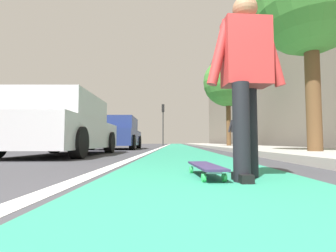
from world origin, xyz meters
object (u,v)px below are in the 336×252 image
street_tree_near (310,2)px  parked_car_mid (118,134)px  skater_person (246,73)px  pedestrian_distant (235,130)px  parked_car_near (64,127)px  street_tree_mid (228,82)px  traffic_light (163,117)px  skateboard (206,167)px

street_tree_near → parked_car_mid: bearing=42.5°
skater_person → parked_car_mid: skater_person is taller
pedestrian_distant → parked_car_near: bearing=134.5°
skater_person → street_tree_mid: bearing=-11.4°
street_tree_mid → pedestrian_distant: (-2.36, 0.20, -2.81)m
street_tree_mid → traffic_light: bearing=19.5°
parked_car_near → street_tree_near: size_ratio=0.94×
traffic_light → parked_car_near: bearing=175.5°
skater_person → street_tree_near: street_tree_near is taller
skateboard → street_tree_mid: (11.67, -2.72, 3.61)m
parked_car_mid → street_tree_mid: street_tree_mid is taller
traffic_light → street_tree_near: size_ratio=0.92×
skateboard → street_tree_mid: 12.52m
skater_person → pedestrian_distant: skater_person is taller
skater_person → street_tree_near: (3.25, -2.38, 2.50)m
traffic_light → street_tree_mid: bearing=-160.5°
pedestrian_distant → street_tree_mid: bearing=-4.7°
street_tree_mid → pedestrian_distant: street_tree_mid is taller
skateboard → pedestrian_distant: pedestrian_distant is taller
parked_car_near → pedestrian_distant: (5.50, -5.60, 0.18)m
traffic_light → street_tree_mid: size_ratio=0.84×
street_tree_near → pedestrian_distant: bearing=1.8°
traffic_light → pedestrian_distant: bearing=-164.3°
traffic_light → street_tree_near: bearing=-168.4°
skater_person → street_tree_mid: (11.82, -2.38, 2.76)m
skateboard → street_tree_near: bearing=-41.3°
skater_person → traffic_light: size_ratio=0.38×
parked_car_mid → traffic_light: size_ratio=0.96×
parked_car_near → street_tree_near: street_tree_near is taller
skateboard → traffic_light: bearing=3.7°
parked_car_mid → traffic_light: 14.59m
parked_car_near → skateboard: bearing=-141.2°
parked_car_mid → street_tree_near: bearing=-137.5°
skater_person → parked_car_near: 5.24m
street_tree_near → skater_person: bearing=143.8°
parked_car_near → skater_person: bearing=-139.3°
parked_car_near → street_tree_near: (-0.71, -5.79, 2.73)m
traffic_light → skater_person: bearing=-175.5°
parked_car_mid → traffic_light: bearing=-5.8°
traffic_light → parked_car_mid: bearing=174.2°
parked_car_near → street_tree_mid: (7.86, -5.79, 2.99)m
skateboard → traffic_light: (23.67, 1.51, 2.87)m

